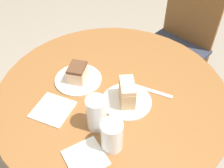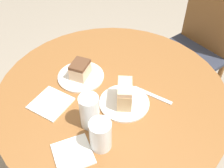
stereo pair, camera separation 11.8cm
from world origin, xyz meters
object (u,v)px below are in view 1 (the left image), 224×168
object	(u,v)px
cake_slice_near	(127,92)
plate_far	(78,79)
glass_water	(112,137)
cake_slice_far	(77,73)
glass_lemonade	(96,115)
plate_near	(127,101)
chair	(176,45)

from	to	relation	value
cake_slice_near	plate_far	bearing A→B (deg)	-174.53
glass_water	cake_slice_near	bearing A→B (deg)	111.10
cake_slice_far	glass_lemonade	distance (m)	0.29
plate_near	glass_lemonade	xyz separation A→B (m)	(-0.02, -0.18, 0.06)
glass_lemonade	glass_water	size ratio (longest dim) A/B	1.15
glass_lemonade	glass_water	distance (m)	0.11
chair	cake_slice_far	distance (m)	1.01
chair	glass_lemonade	world-z (taller)	glass_lemonade
chair	glass_water	size ratio (longest dim) A/B	6.99
plate_far	glass_lemonade	xyz separation A→B (m)	(0.24, -0.15, 0.06)
chair	cake_slice_near	size ratio (longest dim) A/B	7.26
glass_lemonade	plate_near	bearing A→B (deg)	82.72
glass_lemonade	chair	bearing A→B (deg)	98.04
glass_water	chair	bearing A→B (deg)	102.94
plate_far	glass_lemonade	size ratio (longest dim) A/B	1.49
plate_near	plate_far	distance (m)	0.27
cake_slice_far	plate_far	bearing A→B (deg)	90.00
cake_slice_far	glass_water	world-z (taller)	glass_water
cake_slice_near	glass_lemonade	bearing A→B (deg)	-97.28
glass_lemonade	glass_water	world-z (taller)	glass_lemonade
plate_far	cake_slice_near	bearing A→B (deg)	5.47
chair	plate_far	xyz separation A→B (m)	(-0.09, -0.95, 0.29)
chair	cake_slice_far	size ratio (longest dim) A/B	7.72
cake_slice_near	glass_lemonade	xyz separation A→B (m)	(-0.02, -0.18, 0.01)
chair	plate_far	distance (m)	0.99
glass_water	glass_lemonade	bearing A→B (deg)	159.29
plate_near	plate_far	bearing A→B (deg)	-174.53
plate_near	cake_slice_near	bearing A→B (deg)	90.00
chair	glass_lemonade	distance (m)	1.16
cake_slice_near	glass_water	xyz separation A→B (m)	(0.08, -0.22, -0.00)
plate_near	cake_slice_far	size ratio (longest dim) A/B	1.86
cake_slice_far	plate_near	bearing A→B (deg)	5.47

